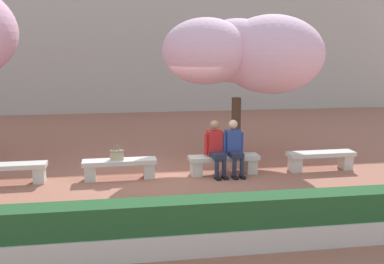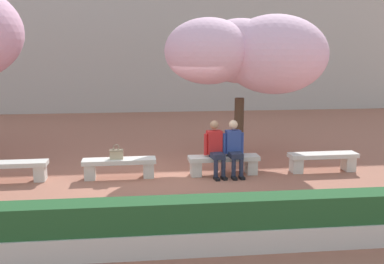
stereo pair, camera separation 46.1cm
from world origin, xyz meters
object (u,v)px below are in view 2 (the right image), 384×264
(person_seated_left, at_px, (215,146))
(person_seated_right, at_px, (234,146))
(stone_bench_west_end, at_px, (9,169))
(stone_bench_center, at_px, (224,162))
(stone_bench_near_west, at_px, (119,165))
(stone_bench_near_east, at_px, (323,159))
(handbag, at_px, (116,153))
(cherry_tree_main, at_px, (248,53))

(person_seated_left, xyz_separation_m, person_seated_right, (0.44, -0.00, 0.00))
(stone_bench_west_end, bearing_deg, stone_bench_center, 0.00)
(stone_bench_near_west, relative_size, stone_bench_near_east, 1.00)
(stone_bench_near_west, xyz_separation_m, handbag, (-0.06, -0.00, 0.28))
(person_seated_right, bearing_deg, stone_bench_west_end, 179.40)
(stone_bench_center, relative_size, cherry_tree_main, 0.39)
(stone_bench_center, xyz_separation_m, handbag, (-2.48, -0.00, 0.28))
(stone_bench_near_east, height_order, person_seated_left, person_seated_left)
(stone_bench_west_end, relative_size, stone_bench_center, 1.00)
(stone_bench_west_end, distance_m, stone_bench_near_east, 7.28)
(cherry_tree_main, bearing_deg, stone_bench_center, -119.90)
(person_seated_right, height_order, cherry_tree_main, cherry_tree_main)
(stone_bench_near_east, height_order, handbag, handbag)
(handbag, bearing_deg, cherry_tree_main, 24.84)
(stone_bench_center, xyz_separation_m, cherry_tree_main, (0.90, 1.56, 2.51))
(stone_bench_near_east, bearing_deg, handbag, -179.97)
(stone_bench_near_west, height_order, stone_bench_center, same)
(handbag, xyz_separation_m, cherry_tree_main, (3.38, 1.56, 2.23))
(stone_bench_west_end, xyz_separation_m, cherry_tree_main, (5.75, 1.56, 2.51))
(person_seated_left, bearing_deg, stone_bench_near_east, 1.14)
(stone_bench_center, bearing_deg, handbag, -179.94)
(stone_bench_west_end, xyz_separation_m, stone_bench_center, (4.85, 0.00, 0.00))
(stone_bench_west_end, bearing_deg, stone_bench_near_east, 0.00)
(stone_bench_near_east, bearing_deg, stone_bench_west_end, 180.00)
(person_seated_left, height_order, cherry_tree_main, cherry_tree_main)
(stone_bench_west_end, relative_size, person_seated_right, 1.30)
(cherry_tree_main, bearing_deg, stone_bench_near_east, -45.62)
(person_seated_left, distance_m, person_seated_right, 0.44)
(stone_bench_near_east, bearing_deg, person_seated_right, -178.61)
(person_seated_left, xyz_separation_m, cherry_tree_main, (1.11, 1.61, 2.11))
(person_seated_left, relative_size, person_seated_right, 1.00)
(stone_bench_near_east, xyz_separation_m, handbag, (-4.91, -0.00, 0.28))
(person_seated_right, distance_m, cherry_tree_main, 2.74)
(person_seated_right, height_order, handbag, person_seated_right)
(person_seated_left, distance_m, handbag, 2.28)
(stone_bench_near_east, bearing_deg, stone_bench_near_west, 180.00)
(cherry_tree_main, bearing_deg, person_seated_right, -112.54)
(stone_bench_west_end, distance_m, stone_bench_center, 4.85)
(stone_bench_near_west, relative_size, handbag, 4.93)
(stone_bench_center, height_order, person_seated_right, person_seated_right)
(stone_bench_near_east, bearing_deg, person_seated_left, -178.86)
(stone_bench_near_west, relative_size, person_seated_right, 1.30)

